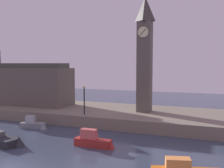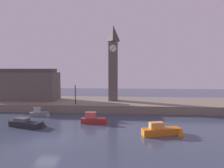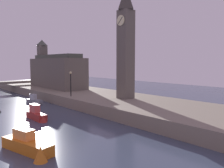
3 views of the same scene
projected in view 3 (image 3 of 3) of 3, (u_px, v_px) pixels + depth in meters
far_embankment at (98, 98)px, 38.77m from camera, size 70.00×12.00×1.50m
clock_tower at (126, 41)px, 33.27m from camera, size 2.07×2.13×15.95m
parliament_hall at (56, 71)px, 48.90m from camera, size 15.74×5.14×10.35m
streetlamp at (71, 81)px, 35.84m from camera, size 0.36×0.36×3.82m
boat_cruiser_grey at (35, 101)px, 37.90m from camera, size 3.75×1.66×1.56m
boat_patrol_orange at (29, 146)px, 17.28m from camera, size 5.58×2.39×1.75m
boat_dinghy_red at (37, 115)px, 27.49m from camera, size 4.25×1.07×1.77m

